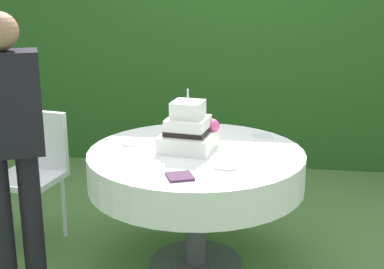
% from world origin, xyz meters
% --- Properties ---
extents(ground_plane, '(20.00, 20.00, 0.00)m').
position_xyz_m(ground_plane, '(0.00, 0.00, 0.00)').
color(ground_plane, '#547A3D').
extents(foliage_hedge, '(6.97, 0.42, 2.61)m').
position_xyz_m(foliage_hedge, '(0.00, 2.11, 1.30)').
color(foliage_hedge, '#28561E').
rests_on(foliage_hedge, ground_plane).
extents(cake_table, '(1.30, 1.30, 0.75)m').
position_xyz_m(cake_table, '(0.00, 0.00, 0.64)').
color(cake_table, '#4C4C51').
rests_on(cake_table, ground_plane).
extents(wedding_cake, '(0.36, 0.35, 0.37)m').
position_xyz_m(wedding_cake, '(-0.05, 0.03, 0.87)').
color(wedding_cake, white).
rests_on(wedding_cake, cake_table).
extents(serving_plate_near, '(0.13, 0.13, 0.01)m').
position_xyz_m(serving_plate_near, '(-0.42, 0.09, 0.76)').
color(serving_plate_near, white).
rests_on(serving_plate_near, cake_table).
extents(serving_plate_far, '(0.14, 0.14, 0.01)m').
position_xyz_m(serving_plate_far, '(0.20, -0.25, 0.76)').
color(serving_plate_far, white).
rests_on(serving_plate_far, cake_table).
extents(serving_plate_left, '(0.13, 0.13, 0.01)m').
position_xyz_m(serving_plate_left, '(-0.23, 0.30, 0.76)').
color(serving_plate_left, white).
rests_on(serving_plate_left, cake_table).
extents(serving_plate_right, '(0.14, 0.14, 0.01)m').
position_xyz_m(serving_plate_right, '(0.39, 0.34, 0.76)').
color(serving_plate_right, white).
rests_on(serving_plate_right, cake_table).
extents(napkin_stack, '(0.17, 0.17, 0.01)m').
position_xyz_m(napkin_stack, '(-0.02, -0.45, 0.76)').
color(napkin_stack, '#4C2D47').
rests_on(napkin_stack, cake_table).
extents(garden_chair, '(0.46, 0.46, 0.89)m').
position_xyz_m(garden_chair, '(-1.13, 0.20, 0.54)').
color(garden_chair, white).
rests_on(garden_chair, ground_plane).
extents(standing_person, '(0.41, 0.33, 1.60)m').
position_xyz_m(standing_person, '(-0.94, -0.48, 0.93)').
color(standing_person, black).
rests_on(standing_person, ground_plane).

